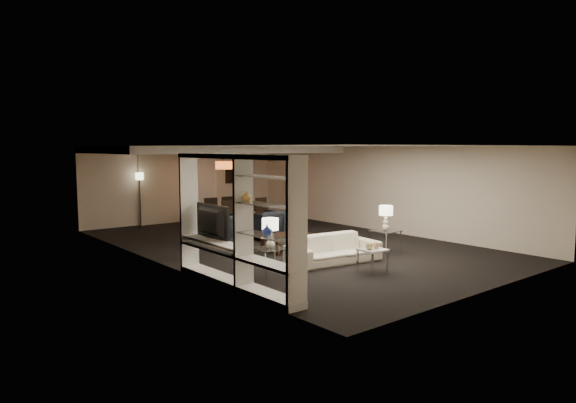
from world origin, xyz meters
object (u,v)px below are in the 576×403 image
Objects in this scene: floor_speaker at (187,234)px; floor_lamp at (140,200)px; sofa at (333,249)px; chair_nl at (232,217)px; side_table_left at (270,262)px; vase_amber at (247,196)px; chair_fr at (241,210)px; chair_fl at (208,213)px; chair_fm at (225,211)px; armchair_right at (264,225)px; chair_nm at (249,216)px; marble_table at (372,261)px; dining_table at (237,219)px; side_table_right at (385,241)px; vase_blue at (267,230)px; table_lamp_left at (270,233)px; table_lamp_right at (386,218)px; coffee_table at (286,243)px; television at (208,222)px; chair_nr at (265,214)px; pendant_light at (224,165)px; armchair_left at (227,229)px.

floor_lamp is at bearing 101.30° from floor_speaker.
chair_nl is (0.33, 4.48, 0.18)m from sofa.
side_table_left is at bearing -94.43° from floor_lamp.
vase_amber is 7.84m from chair_fr.
floor_lamp is (-1.45, 1.68, 0.37)m from chair_fl.
side_table_left is at bearing 76.98° from chair_fl.
chair_nl is 1.00× the size of chair_fm.
floor_speaker is (-2.85, -0.97, 0.17)m from armchair_right.
floor_speaker reaches higher than side_table_left.
marble_table is at bearing -105.84° from chair_nm.
floor_speaker is 0.61× the size of dining_table.
dining_table is at bearing 98.59° from side_table_right.
chair_nl is at bearing 63.65° from floor_speaker.
vase_blue is at bearing -164.04° from side_table_right.
floor_lamp reaches higher than vase_blue.
table_lamp_left is 2.11m from marble_table.
chair_fr is at bearing 50.91° from dining_table.
table_lamp_left reaches higher than side_table_right.
chair_nl is 1.00× the size of chair_fr.
side_table_left is 0.97× the size of table_lamp_left.
vase_amber reaches higher than side_table_right.
chair_nm is at bearing 86.01° from sofa.
table_lamp_right is at bearing 90.64° from chair_fr.
television reaches higher than coffee_table.
coffee_table is 1.94× the size of table_lamp_left.
table_lamp_left is 0.61× the size of chair_fl.
side_table_left is 3.40m from side_table_right.
chair_nl is (-1.37, 4.48, -0.34)m from table_lamp_right.
chair_fl is (0.33, 6.88, 0.24)m from marble_table.
side_table_right is at bearing 0.00° from side_table_left.
chair_fm is at bearing 83.56° from chair_nm.
floor_speaker is 5.12m from chair_fr.
chair_nr reaches higher than side_table_left.
side_table_right is 4.69m from vase_blue.
table_lamp_left reaches higher than sofa.
chair_nr reaches higher than sofa.
chair_fl is (0.00, 1.30, 0.00)m from chair_nl.
floor_lamp is (-2.01, 1.70, -1.07)m from pendant_light.
coffee_table is 2.40× the size of marble_table.
vase_amber is 0.18× the size of chair_fm.
vase_blue is at bearing -147.43° from sofa.
chair_nr is (1.53, 5.58, 0.24)m from marble_table.
armchair_left is at bearing 97.77° from marble_table.
chair_fl is (-1.37, 5.78, 0.22)m from side_table_right.
marble_table is (0.60, -4.40, -0.15)m from armchair_left.
television reaches higher than chair_nl.
side_table_right reaches higher than marble_table.
table_lamp_left is at bearing -113.46° from dining_table.
side_table_right is (1.70, 0.00, -0.04)m from sofa.
table_lamp_right reaches higher than armchair_right.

